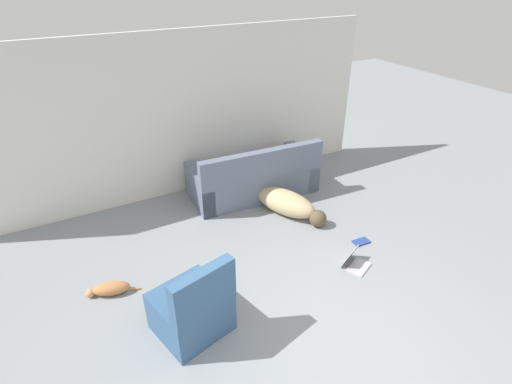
{
  "coord_description": "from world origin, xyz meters",
  "views": [
    {
      "loc": [
        -1.8,
        -1.86,
        3.31
      ],
      "look_at": [
        0.35,
        2.07,
        0.7
      ],
      "focal_mm": 28.0,
      "sensor_mm": 36.0,
      "label": 1
    }
  ],
  "objects_px": {
    "dog": "(288,204)",
    "book_blue": "(361,242)",
    "couch": "(254,178)",
    "side_chair": "(193,309)",
    "cat": "(110,289)",
    "laptop_open": "(353,261)"
  },
  "relations": [
    {
      "from": "dog",
      "to": "book_blue",
      "type": "distance_m",
      "value": 1.2
    },
    {
      "from": "couch",
      "to": "side_chair",
      "type": "relative_size",
      "value": 2.2
    },
    {
      "from": "cat",
      "to": "side_chair",
      "type": "distance_m",
      "value": 1.18
    },
    {
      "from": "cat",
      "to": "side_chair",
      "type": "xyz_separation_m",
      "value": [
        0.66,
        -0.95,
        0.23
      ]
    },
    {
      "from": "dog",
      "to": "side_chair",
      "type": "distance_m",
      "value": 2.46
    },
    {
      "from": "couch",
      "to": "book_blue",
      "type": "height_order",
      "value": "couch"
    },
    {
      "from": "dog",
      "to": "side_chair",
      "type": "height_order",
      "value": "side_chair"
    },
    {
      "from": "couch",
      "to": "book_blue",
      "type": "xyz_separation_m",
      "value": [
        0.65,
        -1.85,
        -0.27
      ]
    },
    {
      "from": "side_chair",
      "to": "laptop_open",
      "type": "bearing_deg",
      "value": 166.22
    },
    {
      "from": "cat",
      "to": "book_blue",
      "type": "height_order",
      "value": "cat"
    },
    {
      "from": "book_blue",
      "to": "laptop_open",
      "type": "bearing_deg",
      "value": -143.14
    },
    {
      "from": "book_blue",
      "to": "dog",
      "type": "bearing_deg",
      "value": 114.14
    },
    {
      "from": "couch",
      "to": "cat",
      "type": "xyz_separation_m",
      "value": [
        -2.52,
        -1.21,
        -0.21
      ]
    },
    {
      "from": "couch",
      "to": "dog",
      "type": "height_order",
      "value": "couch"
    },
    {
      "from": "laptop_open",
      "to": "book_blue",
      "type": "bearing_deg",
      "value": 12.63
    },
    {
      "from": "dog",
      "to": "laptop_open",
      "type": "height_order",
      "value": "dog"
    },
    {
      "from": "book_blue",
      "to": "side_chair",
      "type": "relative_size",
      "value": 0.24
    },
    {
      "from": "cat",
      "to": "laptop_open",
      "type": "distance_m",
      "value": 2.92
    },
    {
      "from": "dog",
      "to": "cat",
      "type": "relative_size",
      "value": 2.37
    },
    {
      "from": "dog",
      "to": "laptop_open",
      "type": "xyz_separation_m",
      "value": [
        0.08,
        -1.39,
        -0.1
      ]
    },
    {
      "from": "laptop_open",
      "to": "book_blue",
      "type": "relative_size",
      "value": 1.78
    },
    {
      "from": "couch",
      "to": "side_chair",
      "type": "xyz_separation_m",
      "value": [
        -1.86,
        -2.16,
        0.02
      ]
    }
  ]
}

